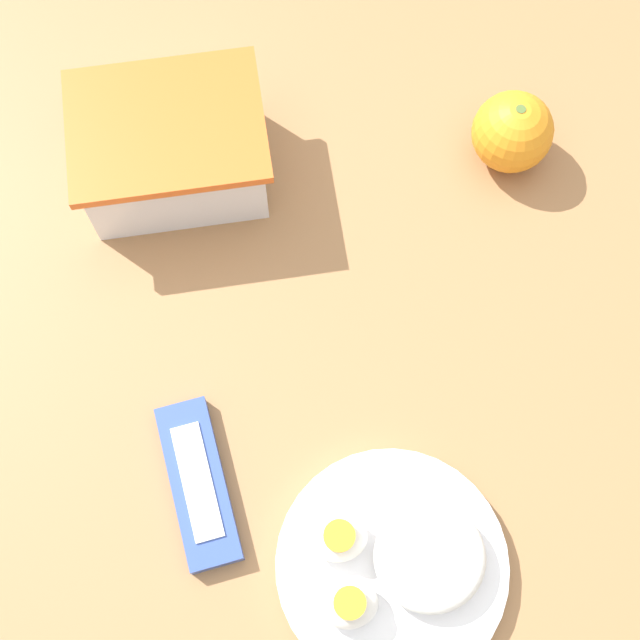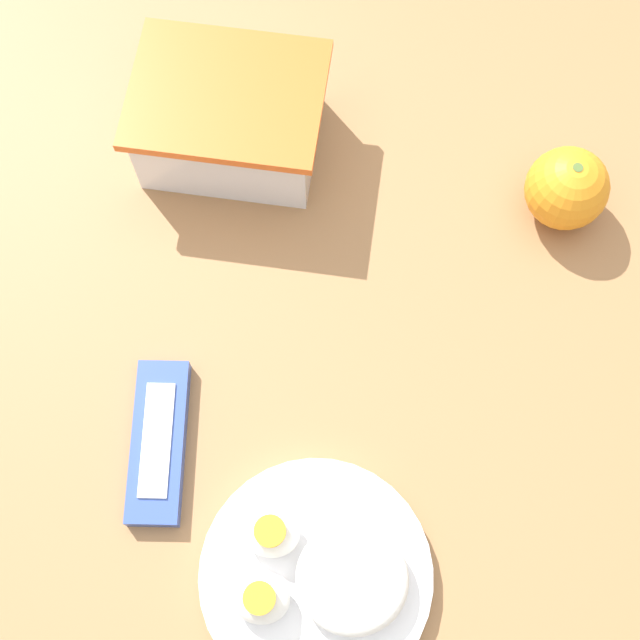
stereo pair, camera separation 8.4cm
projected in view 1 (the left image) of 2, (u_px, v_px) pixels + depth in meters
The scene contains 6 objects.
ground_plane at pixel (306, 459), 1.60m from camera, with size 10.00×10.00×0.00m, color gray.
table at pixel (297, 346), 0.99m from camera, with size 1.09×0.92×0.76m.
food_container at pixel (174, 152), 0.89m from camera, with size 0.19×0.15×0.09m.
orange_fruit at pixel (512, 132), 0.90m from camera, with size 0.08×0.08×0.08m.
rice_plate at pixel (396, 564), 0.78m from camera, with size 0.21×0.21×0.05m.
candy_bar at pixel (198, 483), 0.81m from camera, with size 0.07×0.16×0.02m.
Camera 1 is at (-0.02, -0.31, 1.59)m, focal length 50.00 mm.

